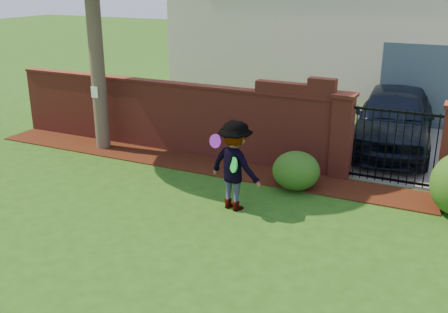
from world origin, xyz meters
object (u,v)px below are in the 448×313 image
at_px(car, 393,121).
at_px(frisbee_purple, 215,141).
at_px(man, 234,166).
at_px(frisbee_green, 234,165).

height_order(car, frisbee_purple, car).
distance_m(car, frisbee_purple, 5.49).
bearing_deg(man, car, -98.53).
xyz_separation_m(car, frisbee_purple, (-2.49, -4.87, 0.52)).
bearing_deg(car, man, -118.60).
distance_m(frisbee_purple, frisbee_green, 0.59).
bearing_deg(car, frisbee_purple, -121.73).
bearing_deg(man, frisbee_purple, 23.69).
relative_size(car, frisbee_purple, 17.70).
height_order(car, man, man).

